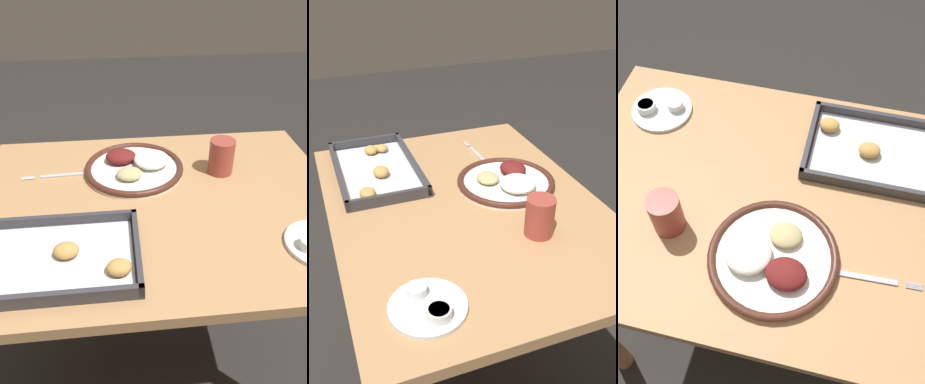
{
  "view_description": "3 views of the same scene",
  "coord_description": "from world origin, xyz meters",
  "views": [
    {
      "loc": [
        0.1,
        0.79,
        1.35
      ],
      "look_at": [
        0.02,
        0.0,
        0.78
      ],
      "focal_mm": 35.0,
      "sensor_mm": 36.0,
      "label": 1
    },
    {
      "loc": [
        -0.99,
        0.38,
        1.43
      ],
      "look_at": [
        0.02,
        0.0,
        0.78
      ],
      "focal_mm": 42.0,
      "sensor_mm": 36.0,
      "label": 2
    },
    {
      "loc": [
        0.16,
        -0.57,
        1.66
      ],
      "look_at": [
        0.02,
        0.0,
        0.78
      ],
      "focal_mm": 42.0,
      "sensor_mm": 36.0,
      "label": 3
    }
  ],
  "objects": [
    {
      "name": "baking_tray",
      "position": [
        0.27,
        0.2,
        0.77
      ],
      "size": [
        0.41,
        0.24,
        0.04
      ],
      "color": "#333338",
      "rests_on": "dining_table"
    },
    {
      "name": "dining_table",
      "position": [
        0.0,
        0.0,
        0.62
      ],
      "size": [
        0.99,
        0.74,
        0.75
      ],
      "color": "#AD7F51",
      "rests_on": "ground_plane"
    },
    {
      "name": "saucer_plate",
      "position": [
        -0.35,
        0.21,
        0.76
      ],
      "size": [
        0.16,
        0.16,
        0.03
      ],
      "color": "silver",
      "rests_on": "dining_table"
    },
    {
      "name": "drinking_cup",
      "position": [
        -0.19,
        -0.13,
        0.8
      ],
      "size": [
        0.07,
        0.07,
        0.1
      ],
      "color": "#993D33",
      "rests_on": "dining_table"
    },
    {
      "name": "ground_plane",
      "position": [
        0.0,
        0.0,
        0.0
      ],
      "size": [
        8.0,
        8.0,
        0.0
      ],
      "primitive_type": "plane",
      "color": "#282623"
    },
    {
      "name": "dinner_plate",
      "position": [
        0.06,
        -0.16,
        0.77
      ],
      "size": [
        0.29,
        0.29,
        0.05
      ],
      "color": "white",
      "rests_on": "dining_table"
    },
    {
      "name": "fork",
      "position": [
        0.26,
        -0.15,
        0.76
      ],
      "size": [
        0.23,
        0.02,
        0.0
      ],
      "rotation": [
        0.0,
        0.0,
        0.05
      ],
      "color": "#B2B2B7",
      "rests_on": "dining_table"
    }
  ]
}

